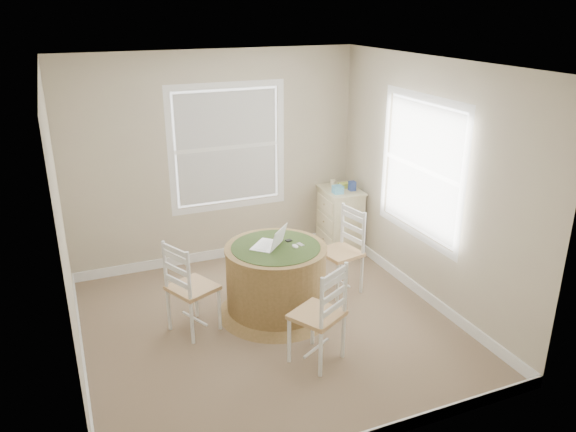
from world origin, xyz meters
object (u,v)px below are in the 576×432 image
laptop (269,244)px  chair_near (317,314)px  corner_chest (340,219)px  chair_left (193,287)px  chair_right (340,252)px  round_table (276,277)px

laptop → chair_near: bearing=48.6°
chair_near → laptop: 1.03m
laptop → corner_chest: bearing=173.3°
chair_left → chair_right: size_ratio=1.00×
laptop → corner_chest: (1.44, 1.19, -0.37)m
round_table → chair_left: (-0.88, -0.00, 0.06)m
round_table → laptop: 0.38m
round_table → laptop: (-0.06, 0.04, 0.37)m
chair_near → laptop: size_ratio=2.17×
corner_chest → chair_near: bearing=-118.7°
chair_left → corner_chest: (2.27, 1.23, -0.06)m
chair_left → chair_right: 1.73m
corner_chest → chair_left: bearing=-148.0°
chair_right → chair_left: bearing=-95.8°
chair_left → corner_chest: size_ratio=1.14×
round_table → chair_left: bearing=170.1°
chair_left → chair_near: (0.91, -0.93, 0.00)m
round_table → chair_near: size_ratio=1.30×
chair_left → chair_right: (1.72, 0.17, 0.00)m
chair_right → laptop: laptop is taller
round_table → corner_chest: size_ratio=1.49×
chair_near → chair_right: size_ratio=1.00×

